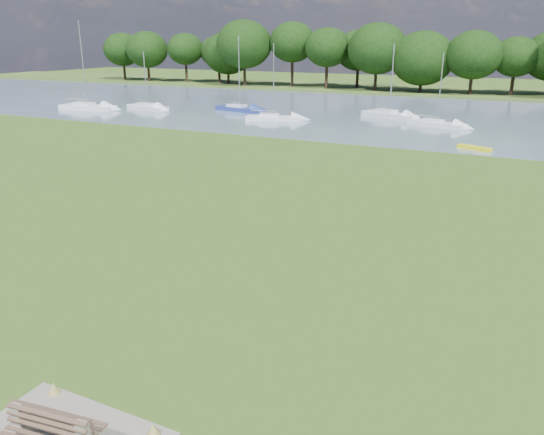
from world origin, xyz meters
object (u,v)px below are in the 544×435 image
at_px(bench_pair, 52,434).
at_px(sailboat_2, 239,107).
at_px(sailboat_5, 147,106).
at_px(sailboat_0, 87,105).
at_px(sailboat_4, 273,116).
at_px(sailboat_1, 436,122).
at_px(kayak, 474,148).
at_px(sailboat_3, 389,113).

distance_m(bench_pair, sailboat_2, 55.41).
bearing_deg(bench_pair, sailboat_5, 119.34).
distance_m(sailboat_0, sailboat_4, 24.45).
xyz_separation_m(sailboat_1, sailboat_4, (-16.42, -3.43, 0.03)).
height_order(bench_pair, kayak, bench_pair).
bearing_deg(sailboat_2, sailboat_0, -147.19).
bearing_deg(sailboat_5, kayak, 1.79).
bearing_deg(sailboat_0, sailboat_2, 12.36).
height_order(kayak, sailboat_3, sailboat_3).
bearing_deg(sailboat_5, sailboat_0, -137.47).
bearing_deg(sailboat_1, kayak, -49.68).
distance_m(sailboat_2, sailboat_5, 11.62).
relative_size(sailboat_0, sailboat_2, 1.20).
relative_size(sailboat_1, sailboat_2, 0.82).
height_order(kayak, sailboat_4, sailboat_4).
relative_size(bench_pair, sailboat_5, 0.31).
bearing_deg(kayak, sailboat_4, -175.46).
xyz_separation_m(sailboat_3, sailboat_5, (-28.65, -5.76, -0.07)).
relative_size(bench_pair, sailboat_4, 0.27).
bearing_deg(sailboat_2, sailboat_1, 7.71).
bearing_deg(bench_pair, sailboat_0, 126.29).
xyz_separation_m(sailboat_0, sailboat_2, (17.52, 6.90, -0.08)).
height_order(bench_pair, sailboat_2, sailboat_2).
xyz_separation_m(sailboat_0, sailboat_4, (24.36, 2.01, -0.12)).
bearing_deg(sailboat_1, sailboat_3, 163.06).
relative_size(sailboat_0, sailboat_5, 1.51).
bearing_deg(sailboat_1, sailboat_4, -151.71).
xyz_separation_m(sailboat_2, sailboat_3, (17.56, 2.30, 0.04)).
distance_m(sailboat_2, sailboat_4, 8.41).
xyz_separation_m(sailboat_4, sailboat_5, (-17.94, 1.44, 0.02)).
bearing_deg(sailboat_0, sailboat_1, -1.55).
distance_m(bench_pair, sailboat_0, 59.64).
bearing_deg(sailboat_1, sailboat_5, -160.18).
bearing_deg(sailboat_3, sailboat_1, -9.48).
relative_size(sailboat_1, sailboat_4, 0.89).
relative_size(bench_pair, sailboat_1, 0.30).
relative_size(bench_pair, sailboat_0, 0.20).
relative_size(kayak, sailboat_0, 0.26).
relative_size(sailboat_0, sailboat_4, 1.31).
height_order(sailboat_1, sailboat_2, sailboat_2).
bearing_deg(sailboat_3, sailboat_0, -141.34).
xyz_separation_m(sailboat_0, sailboat_1, (40.79, 5.43, -0.15)).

